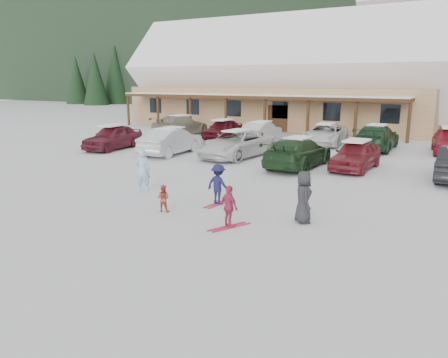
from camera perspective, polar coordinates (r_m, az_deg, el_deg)
The scene contains 22 objects.
ground at distance 14.34m, azimuth -3.03°, elevation -4.54°, with size 160.00×160.00×0.00m, color silver.
forested_hillside at distance 97.90m, azimuth 26.71°, elevation 20.17°, with size 300.00×70.00×38.00m, color black.
day_lodge at distance 42.74m, azimuth 7.23°, elevation 12.27°, with size 29.12×12.50×10.38m.
conifer_0 at distance 53.30m, azimuth -9.47°, elevation 14.16°, with size 4.40×4.40×10.20m.
conifer_2 at distance 65.34m, azimuth -5.49°, elevation 14.99°, with size 5.28×5.28×12.24m.
adult_skier at distance 17.32m, azimuth -10.61°, elevation 1.16°, with size 0.61×0.40×1.68m, color #A5CEE9.
toddler_red at distance 14.57m, azimuth -7.95°, elevation -2.51°, with size 0.44×0.34×0.91m, color #A94231.
child_navy at distance 15.23m, azimuth -0.75°, elevation -0.70°, with size 0.92×0.53×1.43m, color #161642.
skis_child_navy at distance 15.40m, azimuth -0.74°, elevation -3.23°, with size 0.20×1.40×0.03m, color #C61C40.
child_magenta at distance 12.82m, azimuth 0.69°, elevation -3.65°, with size 0.75×0.31×1.28m, color #BA3058.
skis_child_magenta at distance 13.01m, azimuth 0.68°, elevation -6.28°, with size 0.20×1.40×0.03m, color #C61C40.
bystander_dark at distance 13.45m, azimuth 10.33°, elevation -2.34°, with size 0.79×0.51×1.61m, color #28282B.
parked_car_0 at distance 28.47m, azimuth -14.31°, elevation 5.32°, with size 1.79×4.44×1.51m, color maroon.
parked_car_1 at distance 25.85m, azimuth -6.93°, elevation 4.94°, with size 1.64×4.71×1.55m, color silver.
parked_car_2 at distance 24.72m, azimuth 1.69°, elevation 4.63°, with size 2.52×5.45×1.52m, color silver.
parked_car_3 at distance 22.07m, azimuth 9.64°, elevation 3.44°, with size 2.09×5.14×1.49m, color #203F1F.
parked_car_4 at distance 22.21m, azimuth 16.83°, elevation 3.03°, with size 1.68×4.18×1.42m, color maroon.
parked_car_7 at distance 34.90m, azimuth -5.69°, elevation 7.00°, with size 2.19×5.38×1.56m, color gray.
parked_car_8 at distance 32.66m, azimuth -0.19°, elevation 6.54°, with size 1.66×4.14×1.41m, color #58101B.
parked_car_9 at distance 31.20m, azimuth 4.87°, elevation 6.19°, with size 1.49×4.27×1.41m, color silver.
parked_car_10 at distance 30.31m, azimuth 13.10°, elevation 5.72°, with size 2.35×5.10×1.42m, color white.
parked_car_11 at distance 28.93m, azimuth 19.27°, elevation 5.15°, with size 2.18×5.36×1.55m, color #193D22.
Camera 1 is at (7.42, -11.50, 4.27)m, focal length 35.00 mm.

